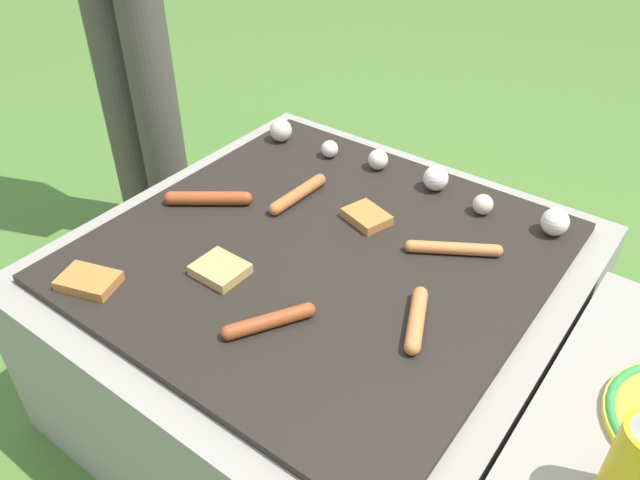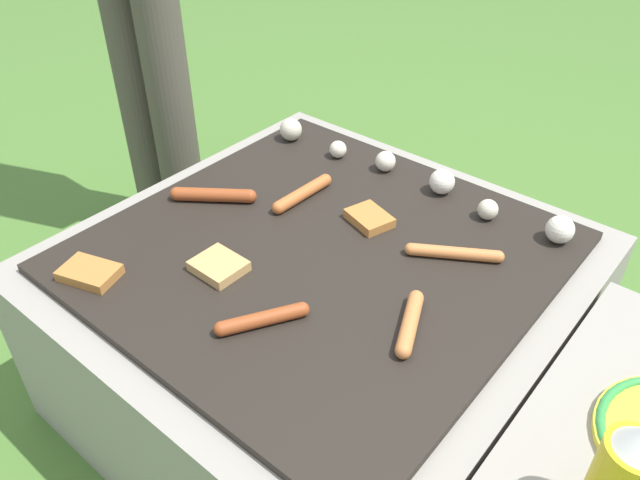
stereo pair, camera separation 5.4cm
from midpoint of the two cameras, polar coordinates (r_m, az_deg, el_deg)
name	(u,v)px [view 1 (the left image)]	position (r m, az deg, el deg)	size (l,w,h in m)	color
ground_plane	(320,391)	(1.54, -1.03, -13.66)	(14.00, 14.00, 0.00)	#47702D
grill	(320,327)	(1.38, -1.13, -7.98)	(0.94, 0.94, 0.43)	gray
sausage_front_center	(208,198)	(1.38, -11.29, 3.75)	(0.16, 0.13, 0.03)	#93421E
sausage_front_left	(416,319)	(1.07, 7.38, -7.24)	(0.08, 0.15, 0.03)	#C6753D
sausage_mid_left	(454,248)	(1.24, 10.90, -0.77)	(0.17, 0.11, 0.02)	#C6753D
sausage_mid_right	(298,194)	(1.38, -3.14, 4.21)	(0.03, 0.18, 0.03)	#B7602D
sausage_front_right	(269,321)	(1.07, -6.13, -7.41)	(0.10, 0.15, 0.03)	#93421E
bread_slice_right	(220,270)	(1.19, -10.40, -2.69)	(0.09, 0.08, 0.02)	tan
bread_slice_center	(367,217)	(1.31, 3.12, 2.13)	(0.11, 0.09, 0.02)	#B27033
bread_slice_left	(89,281)	(1.23, -21.57, -3.52)	(0.12, 0.10, 0.02)	#B27033
mushroom_row	(407,172)	(1.44, 6.91, 6.17)	(0.76, 0.08, 0.06)	beige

